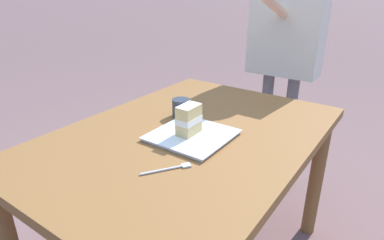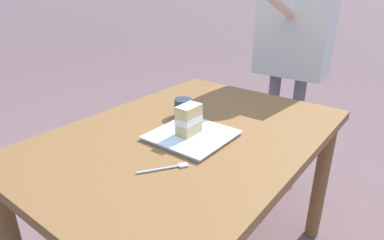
{
  "view_description": "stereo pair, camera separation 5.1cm",
  "coord_description": "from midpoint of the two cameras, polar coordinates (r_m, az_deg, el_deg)",
  "views": [
    {
      "loc": [
        0.97,
        0.7,
        1.3
      ],
      "look_at": [
        0.02,
        0.04,
        0.8
      ],
      "focal_mm": 30.49,
      "sensor_mm": 36.0,
      "label": 1
    },
    {
      "loc": [
        0.94,
        0.74,
        1.3
      ],
      "look_at": [
        0.02,
        0.04,
        0.8
      ],
      "focal_mm": 30.49,
      "sensor_mm": 36.0,
      "label": 2
    }
  ],
  "objects": [
    {
      "name": "dessert_plate",
      "position": [
        1.28,
        -1.14,
        -2.74
      ],
      "size": [
        0.29,
        0.29,
        0.02
      ],
      "color": "white",
      "rests_on": "patio_table"
    },
    {
      "name": "coffee_cup",
      "position": [
        1.47,
        -2.92,
        2.18
      ],
      "size": [
        0.08,
        0.08,
        0.08
      ],
      "color": "#333842",
      "rests_on": "patio_table"
    },
    {
      "name": "patio_table",
      "position": [
        1.37,
        -1.82,
        -6.04
      ],
      "size": [
        1.31,
        0.92,
        0.73
      ],
      "color": "brown",
      "rests_on": "ground"
    },
    {
      "name": "dessert_fork",
      "position": [
        1.08,
        -5.31,
        -8.48
      ],
      "size": [
        0.15,
        0.11,
        0.01
      ],
      "color": "silver",
      "rests_on": "patio_table"
    },
    {
      "name": "cake_slice",
      "position": [
        1.26,
        -1.75,
        0.07
      ],
      "size": [
        0.1,
        0.07,
        0.12
      ],
      "color": "#E0C17A",
      "rests_on": "dessert_plate"
    },
    {
      "name": "diner_person",
      "position": [
        2.04,
        15.46,
        14.53
      ],
      "size": [
        0.55,
        0.42,
        1.53
      ],
      "color": "slate",
      "rests_on": "ground"
    }
  ]
}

